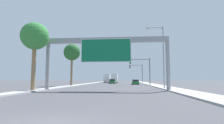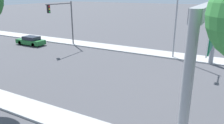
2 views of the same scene
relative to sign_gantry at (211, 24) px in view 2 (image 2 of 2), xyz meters
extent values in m
cylinder|color=gray|center=(-8.20, 0.10, -2.00)|extent=(0.51, 0.51, 7.20)
cylinder|color=gray|center=(8.20, 0.10, -2.00)|extent=(0.51, 0.51, 7.20)
cube|color=gray|center=(0.00, 0.10, 1.24)|extent=(16.40, 0.60, 0.70)
cube|color=white|center=(0.00, -0.20, -0.21)|extent=(6.79, 0.08, 3.21)
cube|color=#0F6B42|center=(0.00, -0.25, -0.21)|extent=(6.59, 0.16, 3.01)
cube|color=#1E662D|center=(5.25, 25.92, -5.09)|extent=(1.87, 4.67, 0.67)
cube|color=#1E232D|center=(5.25, 25.68, -4.50)|extent=(1.65, 2.43, 0.52)
cylinder|color=black|center=(4.43, 27.37, -5.28)|extent=(0.22, 0.64, 0.64)
cylinder|color=black|center=(6.07, 27.37, -5.28)|extent=(0.22, 0.64, 0.64)
cylinder|color=black|center=(4.43, 24.47, -5.28)|extent=(0.22, 0.64, 0.64)
cylinder|color=black|center=(6.07, 24.47, -5.28)|extent=(0.22, 0.64, 0.64)
cylinder|color=#4C4C4F|center=(8.50, 20.10, -2.28)|extent=(0.20, 0.20, 6.65)
cylinder|color=#4C4C4F|center=(5.92, 20.10, 0.74)|extent=(5.17, 0.14, 0.14)
cube|color=black|center=(3.75, 20.10, 0.17)|extent=(0.35, 0.28, 1.05)
cylinder|color=red|center=(3.75, 19.94, 0.52)|extent=(0.22, 0.04, 0.22)
cylinder|color=yellow|center=(3.75, 19.94, 0.17)|extent=(0.22, 0.04, 0.22)
cylinder|color=green|center=(3.75, 19.94, -0.18)|extent=(0.22, 0.04, 0.22)
cylinder|color=gray|center=(8.60, 4.52, -0.65)|extent=(0.18, 0.18, 9.91)
camera|label=1|loc=(2.69, -23.32, -4.04)|focal=28.00mm
camera|label=2|loc=(-18.22, -1.27, 2.23)|focal=35.00mm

